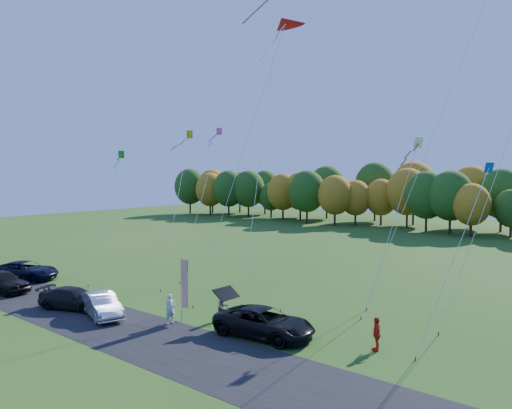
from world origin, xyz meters
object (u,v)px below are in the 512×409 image
Objects in this scene: silver_sedan at (102,305)px; feather_flag at (184,283)px; person_east at (377,334)px; black_suv at (264,323)px.

feather_flag is (4.96, 2.64, 1.69)m from silver_sedan.
person_east is at bearing -53.22° from silver_sedan.
black_suv is 5.92m from feather_flag.
feather_flag is at bearing 94.46° from black_suv.
black_suv is 11.16m from silver_sedan.
black_suv is 1.26× the size of silver_sedan.
person_east reaches higher than silver_sedan.
silver_sedan is (-10.55, -3.66, -0.05)m from black_suv.
feather_flag reaches higher than silver_sedan.
black_suv is 1.47× the size of feather_flag.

